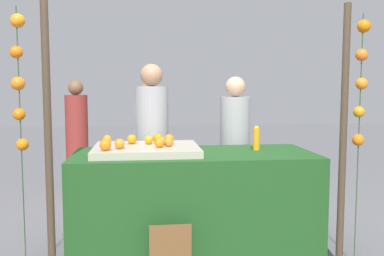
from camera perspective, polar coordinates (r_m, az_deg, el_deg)
name	(u,v)px	position (r m, az deg, el deg)	size (l,w,h in m)	color
ground_plane	(194,249)	(3.97, 0.25, -15.75)	(24.00, 24.00, 0.00)	slate
stall_counter	(194,201)	(3.83, 0.25, -9.70)	(2.08, 0.90, 0.87)	#1E4C1E
orange_tray	(146,149)	(3.74, -6.07, -2.84)	(0.90, 0.74, 0.06)	#B2AD99
orange_0	(169,142)	(3.68, -3.12, -1.91)	(0.07, 0.07, 0.07)	orange
orange_1	(120,144)	(3.59, -9.58, -2.08)	(0.08, 0.08, 0.08)	orange
orange_2	(158,138)	(3.90, -4.56, -1.40)	(0.09, 0.09, 0.09)	orange
orange_3	(149,140)	(3.84, -5.76, -1.59)	(0.08, 0.08, 0.08)	orange
orange_4	(132,139)	(3.88, -7.98, -1.49)	(0.08, 0.08, 0.08)	orange
orange_5	(169,139)	(3.80, -3.08, -1.53)	(0.09, 0.09, 0.09)	orange
orange_6	(105,145)	(3.51, -11.43, -2.23)	(0.09, 0.09, 0.09)	orange
orange_7	(107,139)	(3.94, -11.19, -1.48)	(0.08, 0.08, 0.08)	orange
orange_8	(159,143)	(3.62, -4.35, -1.99)	(0.08, 0.08, 0.08)	orange
orange_9	(162,141)	(3.74, -4.05, -1.78)	(0.07, 0.07, 0.07)	orange
juice_bottle	(256,139)	(3.92, 8.53, -1.40)	(0.06, 0.06, 0.22)	orange
chalkboard_sign	(170,253)	(3.34, -2.87, -16.19)	(0.31, 0.03, 0.43)	brown
vendor_left	(152,152)	(4.40, -5.30, -3.17)	(0.33, 0.33, 1.66)	#99999E
vendor_right	(235,156)	(4.52, 5.69, -3.69)	(0.31, 0.31, 1.54)	#99999E
crowd_person_0	(146,142)	(5.82, -6.14, -1.87)	(0.30, 0.30, 1.48)	beige
crowd_person_1	(77,139)	(6.17, -15.00, -1.43)	(0.31, 0.31, 1.53)	maroon
canopy_post_left	(48,142)	(3.28, -18.51, -1.83)	(0.06, 0.06, 2.07)	#473828
canopy_post_right	(343,138)	(3.56, 19.41, -1.30)	(0.06, 0.06, 2.07)	#473828
garland_strand_left	(19,80)	(3.32, -22.00, 5.92)	(0.11, 0.11, 2.00)	#2D4C23
garland_strand_right	(361,82)	(3.61, 21.49, 5.72)	(0.11, 0.11, 2.00)	#2D4C23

